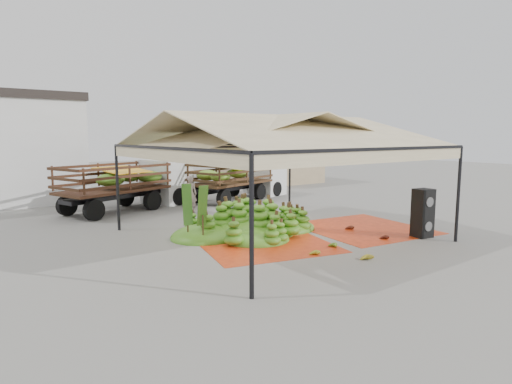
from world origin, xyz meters
TOP-DOWN VIEW (x-y plane):
  - ground at (0.00, 0.00)m, footprint 90.00×90.00m
  - canopy_tent at (0.00, 0.00)m, footprint 8.10×8.10m
  - building_tan at (10.00, 13.00)m, footprint 6.30×5.30m
  - tarp_left at (-1.05, -0.66)m, footprint 4.65×4.51m
  - tarp_right at (3.18, -0.98)m, footprint 4.49×4.66m
  - banana_heap at (-0.55, 0.85)m, footprint 5.98×5.14m
  - hand_yellow_a at (-0.75, -2.51)m, footprint 0.53×0.48m
  - hand_yellow_b at (0.04, -3.70)m, footprint 0.61×0.58m
  - hand_red_a at (2.54, -0.89)m, footprint 0.53×0.47m
  - hand_red_b at (2.36, -2.52)m, footprint 0.47×0.42m
  - hand_green at (0.26, -2.18)m, footprint 0.55×0.48m
  - hanging_bunches at (1.42, -0.34)m, footprint 3.24×0.24m
  - speaker_stack at (3.70, -3.00)m, footprint 0.65×0.59m
  - banana_leaves at (-2.70, 0.88)m, footprint 0.96×1.36m
  - vendor at (-0.36, 5.54)m, footprint 0.71×0.60m
  - truck_left at (-1.92, 8.02)m, footprint 6.63×4.03m
  - truck_right at (3.97, 7.69)m, footprint 6.30×3.65m

SIDE VIEW (x-z plane):
  - ground at x=0.00m, z-range 0.00..0.00m
  - banana_leaves at x=-2.70m, z-range -1.85..1.85m
  - tarp_left at x=-1.05m, z-range 0.00..0.01m
  - tarp_right at x=3.18m, z-range 0.00..0.01m
  - hand_red_b at x=2.36m, z-range 0.00..0.19m
  - hand_yellow_a at x=-0.75m, z-range 0.00..0.20m
  - hand_red_a at x=2.54m, z-range 0.00..0.21m
  - hand_green at x=0.26m, z-range 0.00..0.21m
  - hand_yellow_b at x=0.04m, z-range 0.00..0.21m
  - banana_heap at x=-0.55m, z-range 0.00..1.17m
  - speaker_stack at x=3.70m, z-range 0.00..1.61m
  - vendor at x=-0.36m, z-range 0.00..1.64m
  - truck_right at x=3.97m, z-range 0.24..2.29m
  - truck_left at x=-1.92m, z-range 0.25..2.41m
  - building_tan at x=10.00m, z-range 0.02..4.12m
  - hanging_bunches at x=1.42m, z-range 2.52..2.72m
  - canopy_tent at x=0.00m, z-range 1.30..5.30m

